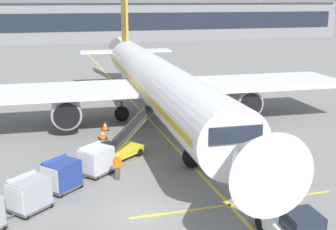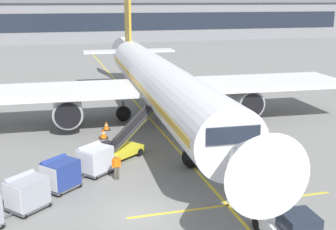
{
  "view_description": "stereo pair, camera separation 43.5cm",
  "coord_description": "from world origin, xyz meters",
  "views": [
    {
      "loc": [
        -4.27,
        -20.64,
        10.95
      ],
      "look_at": [
        4.07,
        8.17,
        3.07
      ],
      "focal_mm": 46.97,
      "sensor_mm": 36.0,
      "label": 1
    },
    {
      "loc": [
        -3.85,
        -20.76,
        10.95
      ],
      "look_at": [
        4.07,
        8.17,
        3.07
      ],
      "focal_mm": 46.97,
      "sensor_mm": 36.0,
      "label": 2
    }
  ],
  "objects": [
    {
      "name": "belt_loader",
      "position": [
        0.87,
        8.75,
        0.9
      ],
      "size": [
        4.92,
        4.09,
        3.26
      ],
      "color": "gold",
      "rests_on": "ground"
    },
    {
      "name": "safety_cone_engine_keepout",
      "position": [
        0.64,
        15.98,
        0.36
      ],
      "size": [
        0.66,
        0.66,
        0.74
      ],
      "color": "black",
      "rests_on": "ground"
    },
    {
      "name": "baggage_cart_lead",
      "position": [
        -1.35,
        6.21,
        1.0
      ],
      "size": [
        2.59,
        2.52,
        1.91
      ],
      "color": "#515156",
      "rests_on": "ground"
    },
    {
      "name": "apron_guidance_line_lead_in",
      "position": [
        5.14,
        16.52,
        0.0
      ],
      "size": [
        0.2,
        110.0,
        0.01
      ],
      "color": "yellow",
      "rests_on": "ground"
    },
    {
      "name": "pushback_tug",
      "position": [
        6.39,
        -4.68,
        0.83
      ],
      "size": [
        2.26,
        4.47,
        1.83
      ],
      "color": "silver",
      "rests_on": "ground"
    },
    {
      "name": "apron_guidance_line_stop_bar",
      "position": [
        5.53,
        -0.32,
        0.0
      ],
      "size": [
        12.0,
        0.2,
        0.01
      ],
      "color": "yellow",
      "rests_on": "ground"
    },
    {
      "name": "ground_crew_by_carts",
      "position": [
        -0.17,
        4.86,
        1.0
      ],
      "size": [
        0.57,
        0.26,
        1.74
      ],
      "color": "#514C42",
      "rests_on": "ground"
    },
    {
      "name": "terminal_building",
      "position": [
        10.34,
        106.45,
        5.37
      ],
      "size": [
        143.24,
        21.9,
        10.85
      ],
      "color": "gray",
      "rests_on": "ground"
    },
    {
      "name": "baggage_cart_second",
      "position": [
        -3.62,
        4.28,
        1.0
      ],
      "size": [
        2.59,
        2.52,
        1.91
      ],
      "color": "#515156",
      "rests_on": "ground"
    },
    {
      "name": "parked_airplane",
      "position": [
        5.57,
        17.34,
        3.78
      ],
      "size": [
        36.33,
        46.86,
        15.56
      ],
      "color": "white",
      "rests_on": "ground"
    },
    {
      "name": "ground_crew_by_loader",
      "position": [
        -0.66,
        6.58,
        1.0
      ],
      "size": [
        0.36,
        0.54,
        1.74
      ],
      "color": "#333847",
      "rests_on": "ground"
    },
    {
      "name": "safety_cone_wingtip",
      "position": [
        0.1,
        13.61,
        0.38
      ],
      "size": [
        0.7,
        0.7,
        0.79
      ],
      "color": "black",
      "rests_on": "ground"
    },
    {
      "name": "ground_plane",
      "position": [
        0.0,
        0.0,
        0.0
      ],
      "size": [
        600.0,
        600.0,
        0.0
      ],
      "primitive_type": "plane",
      "color": "slate"
    },
    {
      "name": "baggage_cart_third",
      "position": [
        -5.43,
        2.11,
        1.0
      ],
      "size": [
        2.59,
        2.52,
        1.91
      ],
      "color": "#515156",
      "rests_on": "ground"
    }
  ]
}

